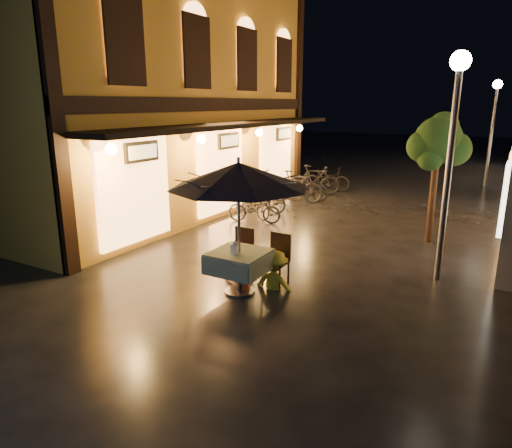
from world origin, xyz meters
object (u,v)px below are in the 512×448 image
Objects in this scene: streetlamp_near at (453,127)px; person_orange at (240,245)px; bicycle_0 at (254,209)px; patio_umbrella at (238,175)px; person_yellow at (275,252)px; cafe_table at (239,262)px; table_lantern at (235,246)px.

streetlamp_near reaches higher than person_orange.
bicycle_0 is (-5.31, 2.01, -2.51)m from streetlamp_near.
person_orange reaches higher than bicycle_0.
patio_umbrella is at bearing -140.70° from streetlamp_near.
person_orange is at bearing -6.34° from person_yellow.
person_orange is 0.98× the size of person_yellow.
streetlamp_near reaches higher than cafe_table.
streetlamp_near is 1.71× the size of patio_umbrella.
cafe_table is at bearing 90.00° from table_lantern.
person_orange is (-0.36, 0.59, 0.10)m from cafe_table.
patio_umbrella is (0.00, 0.00, 1.56)m from cafe_table.
bicycle_0 is (-1.93, 3.89, -0.27)m from person_orange.
cafe_table is 0.72× the size of person_orange.
person_yellow is at bearing -142.91° from streetlamp_near.
bicycle_0 is at bearing 117.08° from cafe_table.
table_lantern is at bearing 54.82° from person_yellow.
table_lantern is 0.16× the size of bicycle_0.
cafe_table is at bearing 180.00° from patio_umbrella.
patio_umbrella is (-3.02, -2.47, -0.77)m from streetlamp_near.
table_lantern is (0.00, -0.15, 0.33)m from cafe_table.
cafe_table is 0.70m from person_orange.
table_lantern reaches higher than bicycle_0.
patio_umbrella is at bearing 47.87° from person_yellow.
patio_umbrella is 1.81× the size of person_orange.
patio_umbrella reaches higher than cafe_table.
person_orange reaches higher than table_lantern.
person_orange is at bearing 121.44° from cafe_table.
streetlamp_near is at bearing 40.98° from table_lantern.
person_orange is 4.35m from bicycle_0.
person_orange is at bearing -150.93° from streetlamp_near.
patio_umbrella is 1.24m from table_lantern.
streetlamp_near is at bearing -124.21° from bicycle_0.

